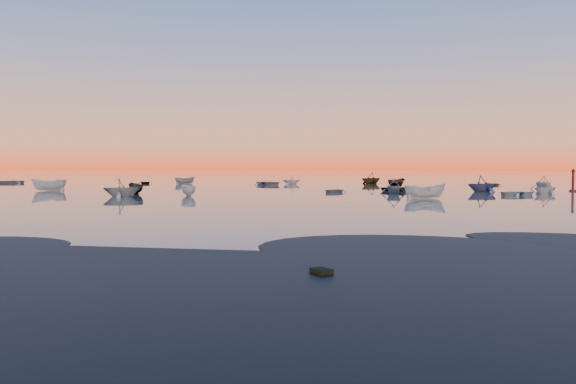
# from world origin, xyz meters

# --- Properties ---
(ground) EXTENTS (600.00, 600.00, 0.00)m
(ground) POSITION_xyz_m (0.00, 100.00, 0.00)
(ground) COLOR slate
(ground) RESTS_ON ground
(mud_lobes) EXTENTS (140.00, 6.00, 0.07)m
(mud_lobes) POSITION_xyz_m (0.00, -1.00, 0.01)
(mud_lobes) COLOR black
(mud_lobes) RESTS_ON ground
(moored_fleet) EXTENTS (124.00, 58.00, 1.20)m
(moored_fleet) POSITION_xyz_m (0.00, 53.00, 0.00)
(moored_fleet) COLOR silver
(moored_fleet) RESTS_ON ground
(boat_near_center) EXTENTS (2.53, 4.26, 1.38)m
(boat_near_center) POSITION_xyz_m (14.76, 32.13, 0.00)
(boat_near_center) COLOR silver
(boat_near_center) RESTS_ON ground
(boat_near_right) EXTENTS (3.90, 2.42, 1.27)m
(boat_near_right) POSITION_xyz_m (11.99, 41.67, 0.00)
(boat_near_right) COLOR slate
(boat_near_right) RESTS_ON ground
(channel_marker) EXTENTS (0.82, 0.82, 2.93)m
(channel_marker) POSITION_xyz_m (33.55, 51.14, 1.16)
(channel_marker) COLOR #410E0F
(channel_marker) RESTS_ON ground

